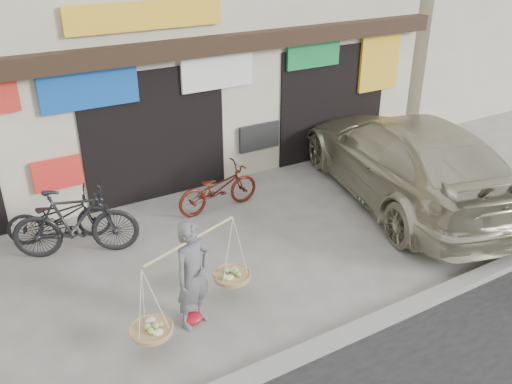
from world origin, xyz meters
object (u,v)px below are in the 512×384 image
street_vendor (193,279)px  bike_2 (218,188)px  bike_0 (59,217)px  bike_1 (75,222)px  suv (404,158)px

street_vendor → bike_2: bearing=37.6°
bike_0 → bike_2: size_ratio=1.03×
street_vendor → bike_1: size_ratio=0.98×
street_vendor → bike_0: 3.55m
bike_0 → bike_1: (0.15, -0.65, 0.16)m
street_vendor → bike_2: 3.53m
bike_0 → bike_2: (3.01, -0.38, -0.01)m
street_vendor → suv: suv is taller
street_vendor → bike_2: (1.88, 2.97, -0.30)m
street_vendor → bike_0: street_vendor is taller
street_vendor → bike_0: bearing=88.5°
bike_0 → bike_2: bearing=-82.0°
bike_0 → suv: 6.83m
bike_0 → street_vendor: bearing=-146.3°
bike_1 → suv: bearing=-80.2°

